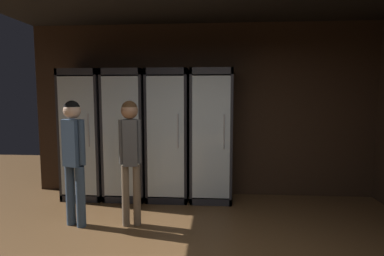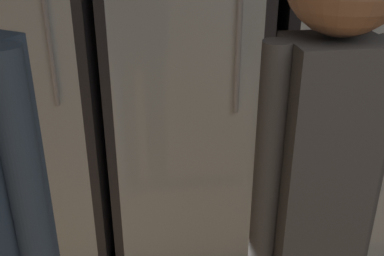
{
  "view_description": "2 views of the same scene",
  "coord_description": "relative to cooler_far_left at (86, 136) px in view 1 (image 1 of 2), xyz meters",
  "views": [
    {
      "loc": [
        0.04,
        -2.07,
        1.64
      ],
      "look_at": [
        -0.3,
        2.41,
        1.17
      ],
      "focal_mm": 28.81,
      "sensor_mm": 36.0,
      "label": 1
    },
    {
      "loc": [
        -1.19,
        0.8,
        1.56
      ],
      "look_at": [
        -1.34,
        2.47,
        0.76
      ],
      "focal_mm": 43.65,
      "sensor_mm": 36.0,
      "label": 2
    }
  ],
  "objects": [
    {
      "name": "cooler_center",
      "position": [
        1.35,
        0.0,
        -0.0
      ],
      "size": [
        0.63,
        0.61,
        2.05
      ],
      "color": "black",
      "rests_on": "ground"
    },
    {
      "name": "shopper_near",
      "position": [
        1.03,
        -1.09,
        0.01
      ],
      "size": [
        0.27,
        0.21,
        1.58
      ],
      "color": "#72604C",
      "rests_on": "ground"
    },
    {
      "name": "wall_back",
      "position": [
        2.04,
        0.3,
        0.4
      ],
      "size": [
        6.0,
        0.06,
        2.8
      ],
      "primitive_type": "cube",
      "color": "#382619",
      "rests_on": "ground"
    },
    {
      "name": "cooler_far_left",
      "position": [
        0.0,
        0.0,
        0.0
      ],
      "size": [
        0.63,
        0.61,
        2.05
      ],
      "color": "#2B2B30",
      "rests_on": "ground"
    },
    {
      "name": "cooler_right",
      "position": [
        2.02,
        0.0,
        0.0
      ],
      "size": [
        0.63,
        0.61,
        2.05
      ],
      "color": "#2B2B30",
      "rests_on": "ground"
    },
    {
      "name": "shopper_far",
      "position": [
        0.33,
        -1.15,
        -0.04
      ],
      "size": [
        0.32,
        0.24,
        1.58
      ],
      "color": "#384C66",
      "rests_on": "ground"
    },
    {
      "name": "cooler_left",
      "position": [
        0.67,
        0.0,
        0.0
      ],
      "size": [
        0.63,
        0.61,
        2.05
      ],
      "color": "#2B2B30",
      "rests_on": "ground"
    }
  ]
}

